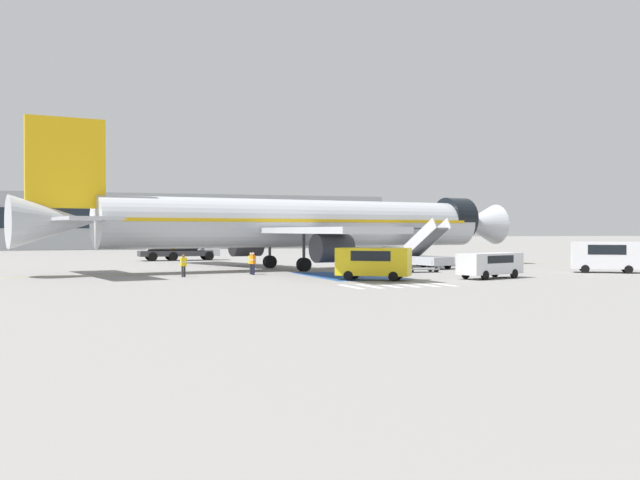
% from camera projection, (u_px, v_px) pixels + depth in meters
% --- Properties ---
extents(ground_plane, '(600.00, 600.00, 0.00)m').
position_uv_depth(ground_plane, '(312.00, 268.00, 64.74)').
color(ground_plane, gray).
extents(apron_leadline_yellow, '(77.52, 14.57, 0.01)m').
position_uv_depth(apron_leadline_yellow, '(304.00, 269.00, 63.58)').
color(apron_leadline_yellow, gold).
rests_on(apron_leadline_yellow, ground_plane).
extents(apron_stand_patch_blue, '(5.37, 10.51, 0.01)m').
position_uv_depth(apron_stand_patch_blue, '(347.00, 276.00, 54.09)').
color(apron_stand_patch_blue, '#2856A8').
rests_on(apron_stand_patch_blue, ground_plane).
extents(apron_walkway_bar_0, '(0.44, 3.60, 0.01)m').
position_uv_depth(apron_walkway_bar_0, '(351.00, 287.00, 43.70)').
color(apron_walkway_bar_0, silver).
rests_on(apron_walkway_bar_0, ground_plane).
extents(apron_walkway_bar_1, '(0.44, 3.60, 0.01)m').
position_uv_depth(apron_walkway_bar_1, '(370.00, 286.00, 44.11)').
color(apron_walkway_bar_1, silver).
rests_on(apron_walkway_bar_1, ground_plane).
extents(apron_walkway_bar_2, '(0.44, 3.60, 0.01)m').
position_uv_depth(apron_walkway_bar_2, '(388.00, 286.00, 44.51)').
color(apron_walkway_bar_2, silver).
rests_on(apron_walkway_bar_2, ground_plane).
extents(apron_walkway_bar_3, '(0.44, 3.60, 0.01)m').
position_uv_depth(apron_walkway_bar_3, '(407.00, 285.00, 44.91)').
color(apron_walkway_bar_3, silver).
rests_on(apron_walkway_bar_3, ground_plane).
extents(apron_walkway_bar_4, '(0.44, 3.60, 0.01)m').
position_uv_depth(apron_walkway_bar_4, '(424.00, 285.00, 45.31)').
color(apron_walkway_bar_4, silver).
rests_on(apron_walkway_bar_4, ground_plane).
extents(apron_walkway_bar_5, '(0.44, 3.60, 0.01)m').
position_uv_depth(apron_walkway_bar_5, '(442.00, 284.00, 45.71)').
color(apron_walkway_bar_5, silver).
rests_on(apron_walkway_bar_5, ground_plane).
extents(airliner, '(45.16, 36.88, 11.43)m').
position_uv_depth(airliner, '(297.00, 224.00, 63.20)').
color(airliner, '#B7BCC4').
rests_on(airliner, ground_plane).
extents(boarding_stairs_forward, '(3.04, 5.49, 4.35)m').
position_uv_depth(boarding_stairs_forward, '(426.00, 257.00, 64.42)').
color(boarding_stairs_forward, '#ADB2BA').
rests_on(boarding_stairs_forward, ground_plane).
extents(fuel_tanker, '(8.76, 2.90, 3.44)m').
position_uv_depth(fuel_tanker, '(178.00, 245.00, 81.96)').
color(fuel_tanker, '#38383D').
rests_on(fuel_tanker, ground_plane).
extents(service_van_0, '(5.36, 3.36, 1.74)m').
position_uv_depth(service_van_0, '(490.00, 263.00, 51.16)').
color(service_van_0, silver).
rests_on(service_van_0, ground_plane).
extents(service_van_1, '(5.19, 4.30, 2.40)m').
position_uv_depth(service_van_1, '(606.00, 255.00, 58.09)').
color(service_van_1, silver).
rests_on(service_van_1, ground_plane).
extents(service_van_2, '(5.00, 4.32, 2.15)m').
position_uv_depth(service_van_2, '(373.00, 261.00, 49.45)').
color(service_van_2, yellow).
rests_on(service_van_2, ground_plane).
extents(baggage_cart, '(2.75, 1.77, 0.87)m').
position_uv_depth(baggage_cart, '(421.00, 269.00, 58.93)').
color(baggage_cart, gray).
rests_on(baggage_cart, ground_plane).
extents(ground_crew_0, '(0.48, 0.35, 1.60)m').
position_uv_depth(ground_crew_0, '(183.00, 264.00, 52.75)').
color(ground_crew_0, '#2D2D33').
rests_on(ground_crew_0, ground_plane).
extents(ground_crew_1, '(0.45, 0.48, 1.63)m').
position_uv_depth(ground_crew_1, '(251.00, 262.00, 56.19)').
color(ground_crew_1, '#2D2D33').
rests_on(ground_crew_1, ground_plane).
extents(ground_crew_2, '(0.47, 0.31, 1.70)m').
position_uv_depth(ground_crew_2, '(375.00, 258.00, 62.98)').
color(ground_crew_2, black).
rests_on(ground_crew_2, ground_plane).
extents(ground_crew_3, '(0.32, 0.47, 1.67)m').
position_uv_depth(ground_crew_3, '(253.00, 262.00, 55.26)').
color(ground_crew_3, '#191E38').
rests_on(ground_crew_3, ground_plane).
extents(terminal_building, '(75.80, 12.10, 9.74)m').
position_uv_depth(terminal_building, '(179.00, 222.00, 136.44)').
color(terminal_building, '#9EA3A8').
rests_on(terminal_building, ground_plane).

